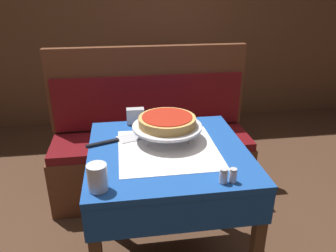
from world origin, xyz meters
TOP-DOWN VIEW (x-y plane):
  - dining_table_front at (0.00, 0.00)m, footprint 0.77×0.77m
  - dining_table_rear at (0.35, 1.74)m, footprint 0.71×0.71m
  - booth_bench at (-0.01, 0.78)m, footprint 1.46×0.46m
  - back_wall_panel at (0.00, 2.30)m, footprint 6.00×0.04m
  - pizza_pan_stand at (0.01, 0.10)m, footprint 0.36×0.36m
  - deep_dish_pizza at (0.01, 0.10)m, footprint 0.29×0.29m
  - pizza_server at (-0.25, 0.12)m, footprint 0.29×0.15m
  - water_glass_near at (-0.32, -0.30)m, footprint 0.08×0.08m
  - salt_shaker at (0.18, -0.32)m, footprint 0.03×0.03m
  - pepper_shaker at (0.22, -0.32)m, footprint 0.03×0.03m
  - napkin_holder at (-0.14, 0.34)m, footprint 0.10×0.05m
  - condiment_caddy at (0.24, 1.81)m, footprint 0.12×0.12m

SIDE VIEW (x-z plane):
  - booth_bench at x=-0.01m, z-range -0.22..0.89m
  - dining_table_front at x=0.00m, z-range 0.27..1.05m
  - dining_table_rear at x=0.35m, z-range 0.28..1.05m
  - pizza_server at x=-0.25m, z-range 0.77..0.78m
  - pepper_shaker at x=0.22m, z-range 0.77..0.83m
  - salt_shaker at x=0.18m, z-range 0.77..0.84m
  - condiment_caddy at x=0.24m, z-range 0.74..0.89m
  - napkin_holder at x=-0.14m, z-range 0.77..0.86m
  - water_glass_near at x=-0.32m, z-range 0.77..0.88m
  - pizza_pan_stand at x=0.01m, z-range 0.81..0.89m
  - deep_dish_pizza at x=0.01m, z-range 0.86..0.90m
  - back_wall_panel at x=0.00m, z-range 0.00..2.40m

